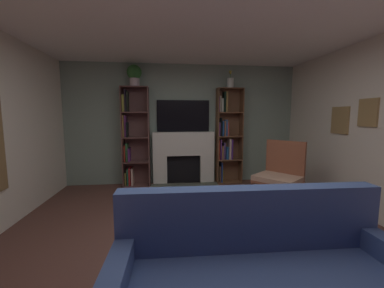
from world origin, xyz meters
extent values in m
plane|color=brown|center=(0.00, 0.00, 0.00)|extent=(6.59, 6.59, 0.00)
cube|color=gray|center=(0.00, 2.78, 1.30)|extent=(5.14, 0.06, 2.60)
cube|color=#9C7D4B|center=(2.50, 0.62, 1.54)|extent=(0.03, 0.32, 0.40)
cube|color=#9D9648|center=(2.49, 0.62, 1.54)|extent=(0.01, 0.26, 0.34)
cube|color=#9C7D4B|center=(2.50, 1.15, 1.42)|extent=(0.03, 0.38, 0.45)
cube|color=#526353|center=(2.49, 1.15, 1.42)|extent=(0.01, 0.32, 0.39)
cube|color=white|center=(0.00, 0.00, 2.63)|extent=(5.14, 5.62, 0.06)
cube|color=white|center=(-0.52, 2.65, 0.31)|extent=(0.30, 0.19, 0.63)
cube|color=white|center=(0.52, 2.65, 0.31)|extent=(0.30, 0.19, 0.63)
cube|color=white|center=(0.00, 2.65, 0.89)|extent=(1.34, 0.19, 0.51)
cube|color=black|center=(0.00, 2.71, 0.31)|extent=(0.73, 0.08, 0.63)
cube|color=#50584C|center=(0.00, 2.41, 0.01)|extent=(1.44, 0.30, 0.03)
cube|color=black|center=(0.00, 2.72, 1.49)|extent=(1.14, 0.06, 0.68)
cube|color=brown|center=(-1.28, 2.58, 1.04)|extent=(0.02, 0.33, 2.09)
cube|color=brown|center=(-0.74, 2.58, 1.04)|extent=(0.02, 0.33, 2.09)
cube|color=brown|center=(-1.01, 2.74, 1.04)|extent=(0.56, 0.02, 2.09)
cube|color=brown|center=(-1.01, 2.58, 0.01)|extent=(0.53, 0.33, 0.02)
cube|color=olive|center=(-1.25, 2.62, 0.15)|extent=(0.03, 0.21, 0.27)
cube|color=#227551|center=(-1.20, 2.62, 0.20)|extent=(0.03, 0.22, 0.36)
cube|color=#B22529|center=(-1.16, 2.60, 0.21)|extent=(0.04, 0.25, 0.37)
cube|color=beige|center=(-1.11, 2.61, 0.20)|extent=(0.04, 0.24, 0.36)
cube|color=brown|center=(-1.01, 2.58, 0.52)|extent=(0.53, 0.33, 0.02)
cube|color=#AA2E21|center=(-1.25, 2.62, 0.70)|extent=(0.02, 0.21, 0.34)
cube|color=#38763F|center=(-1.21, 2.64, 0.72)|extent=(0.04, 0.19, 0.38)
cube|color=#602A76|center=(-1.16, 2.60, 0.67)|extent=(0.03, 0.25, 0.28)
cube|color=brown|center=(-1.01, 2.58, 1.04)|extent=(0.53, 0.33, 0.02)
cube|color=olive|center=(-1.25, 2.59, 1.28)|extent=(0.02, 0.27, 0.46)
cube|color=#5D2B67|center=(-1.22, 2.62, 1.28)|extent=(0.03, 0.22, 0.45)
cube|color=black|center=(-1.18, 2.60, 1.21)|extent=(0.02, 0.25, 0.31)
cube|color=brown|center=(-1.01, 2.58, 1.57)|extent=(0.53, 0.33, 0.02)
cube|color=olive|center=(-1.24, 2.60, 1.75)|extent=(0.04, 0.26, 0.35)
cube|color=black|center=(-1.20, 2.60, 1.80)|extent=(0.02, 0.26, 0.45)
cube|color=black|center=(-1.16, 2.61, 1.78)|extent=(0.02, 0.24, 0.41)
cube|color=brown|center=(-1.01, 2.58, 2.08)|extent=(0.53, 0.33, 0.02)
cube|color=brown|center=(0.74, 2.60, 1.04)|extent=(0.02, 0.29, 2.09)
cube|color=brown|center=(1.28, 2.60, 1.04)|extent=(0.02, 0.29, 2.09)
cube|color=brown|center=(1.01, 2.74, 1.04)|extent=(0.56, 0.02, 2.09)
cube|color=brown|center=(1.01, 2.60, 0.01)|extent=(0.53, 0.29, 0.02)
cube|color=black|center=(0.77, 2.63, 0.19)|extent=(0.02, 0.20, 0.35)
cube|color=brown|center=(0.81, 2.64, 0.20)|extent=(0.03, 0.17, 0.36)
cube|color=navy|center=(0.85, 2.62, 0.24)|extent=(0.03, 0.22, 0.44)
cube|color=olive|center=(0.88, 2.65, 0.15)|extent=(0.03, 0.17, 0.27)
cube|color=brown|center=(1.01, 2.60, 0.52)|extent=(0.53, 0.29, 0.02)
cube|color=#B03824|center=(0.77, 2.63, 0.75)|extent=(0.03, 0.20, 0.43)
cube|color=#4A286A|center=(0.81, 2.61, 0.75)|extent=(0.03, 0.23, 0.44)
cube|color=brown|center=(0.86, 2.62, 0.68)|extent=(0.03, 0.21, 0.30)
cube|color=#503C75|center=(0.91, 2.65, 0.71)|extent=(0.04, 0.16, 0.36)
cube|color=#235391|center=(0.97, 2.63, 0.67)|extent=(0.04, 0.19, 0.27)
cube|color=beige|center=(1.03, 2.63, 0.76)|extent=(0.04, 0.19, 0.45)
cube|color=#4E2980|center=(1.07, 2.63, 0.75)|extent=(0.03, 0.21, 0.44)
cube|color=brown|center=(1.01, 2.60, 1.04)|extent=(0.53, 0.29, 0.02)
cube|color=#603066|center=(0.78, 2.63, 1.20)|extent=(0.03, 0.21, 0.30)
cube|color=black|center=(0.82, 2.64, 1.25)|extent=(0.04, 0.17, 0.39)
cube|color=#235092|center=(0.86, 2.63, 1.22)|extent=(0.03, 0.20, 0.33)
cube|color=#955F42|center=(0.90, 2.62, 1.22)|extent=(0.02, 0.22, 0.33)
cube|color=#335699|center=(0.93, 2.61, 1.23)|extent=(0.03, 0.23, 0.35)
cube|color=#A53C34|center=(0.97, 2.61, 1.20)|extent=(0.02, 0.24, 0.30)
cube|color=brown|center=(1.01, 2.60, 1.57)|extent=(0.53, 0.29, 0.02)
cube|color=#4A276B|center=(0.77, 2.64, 1.74)|extent=(0.02, 0.18, 0.32)
cube|color=beige|center=(0.81, 2.65, 1.75)|extent=(0.02, 0.16, 0.35)
cube|color=beige|center=(0.85, 2.65, 1.72)|extent=(0.03, 0.17, 0.29)
cube|color=black|center=(0.89, 2.64, 1.79)|extent=(0.04, 0.19, 0.43)
cube|color=olive|center=(0.94, 2.63, 1.80)|extent=(0.03, 0.20, 0.44)
cube|color=brown|center=(1.01, 2.60, 2.08)|extent=(0.53, 0.29, 0.02)
cylinder|color=silver|center=(-1.01, 2.60, 2.17)|extent=(0.20, 0.20, 0.17)
sphere|color=#2F6A2E|center=(-1.01, 2.60, 2.38)|extent=(0.30, 0.30, 0.30)
cylinder|color=silver|center=(1.01, 2.60, 2.19)|extent=(0.15, 0.15, 0.21)
cylinder|color=#4C7F3F|center=(1.00, 2.57, 2.35)|extent=(0.01, 0.01, 0.10)
sphere|color=#DBCD44|center=(1.00, 2.57, 2.40)|extent=(0.04, 0.04, 0.04)
cylinder|color=#4C7F3F|center=(1.01, 2.61, 2.36)|extent=(0.01, 0.01, 0.14)
sphere|color=#DBCD44|center=(1.01, 2.61, 2.43)|extent=(0.06, 0.06, 0.06)
cylinder|color=#4C7F3F|center=(1.01, 2.59, 2.37)|extent=(0.01, 0.01, 0.14)
sphere|color=#DBCD44|center=(1.01, 2.59, 2.44)|extent=(0.05, 0.05, 0.05)
cube|color=#3A5287|center=(0.23, -0.77, 0.69)|extent=(2.06, 0.22, 0.50)
cylinder|color=brown|center=(1.87, 1.10, 0.21)|extent=(0.04, 0.04, 0.42)
cylinder|color=brown|center=(1.47, 1.60, 0.21)|extent=(0.04, 0.04, 0.42)
cylinder|color=brown|center=(1.45, 0.76, 0.21)|extent=(0.04, 0.04, 0.42)
cylinder|color=brown|center=(1.05, 1.26, 0.21)|extent=(0.04, 0.04, 0.42)
cube|color=tan|center=(1.46, 1.18, 0.46)|extent=(0.88, 0.89, 0.08)
cube|color=brown|center=(1.46, 1.18, 0.40)|extent=(0.88, 0.89, 0.04)
cube|color=brown|center=(1.66, 1.34, 0.74)|extent=(0.47, 0.56, 0.65)
camera|label=1|loc=(-0.43, -2.50, 1.50)|focal=22.21mm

